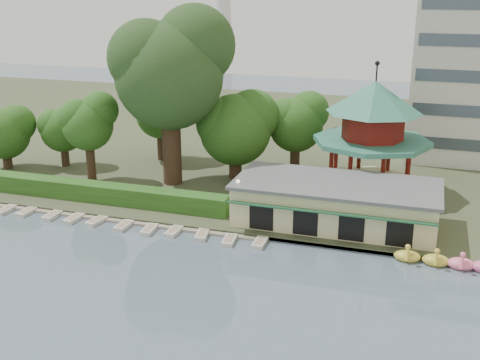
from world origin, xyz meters
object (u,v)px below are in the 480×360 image
at_px(boathouse, 336,202).
at_px(big_tree, 171,66).
at_px(pavilion, 373,126).
at_px(dock, 100,217).

height_order(boathouse, big_tree, big_tree).
bearing_deg(boathouse, pavilion, 78.72).
bearing_deg(dock, pavilion, 31.66).
bearing_deg(dock, boathouse, 12.24).
bearing_deg(pavilion, boathouse, -101.28).
relative_size(boathouse, pavilion, 1.38).
distance_m(dock, boathouse, 22.62).
bearing_deg(big_tree, pavilion, 10.37).
relative_size(dock, boathouse, 1.83).
bearing_deg(dock, big_tree, 73.97).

